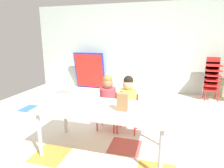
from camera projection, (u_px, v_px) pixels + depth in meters
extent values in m
cube|color=silver|center=(104.00, 129.00, 3.19)|extent=(5.74, 5.14, 0.02)
cube|color=gray|center=(162.00, 100.00, 4.63)|extent=(0.43, 0.43, 0.00)
cube|color=#336BB2|center=(31.00, 109.00, 4.08)|extent=(0.43, 0.43, 0.00)
cube|color=#336BB2|center=(122.00, 103.00, 4.45)|extent=(0.43, 0.43, 0.00)
cube|color=orange|center=(50.00, 155.00, 2.46)|extent=(0.43, 0.43, 0.00)
cube|color=#336BB2|center=(104.00, 101.00, 4.57)|extent=(0.43, 0.43, 0.00)
cube|color=gray|center=(104.00, 101.00, 4.57)|extent=(0.43, 0.43, 0.00)
cube|color=#B24C47|center=(79.00, 106.00, 4.26)|extent=(0.43, 0.43, 0.00)
cube|color=gray|center=(63.00, 92.00, 5.34)|extent=(0.43, 0.43, 0.00)
cube|color=#B24C47|center=(125.00, 147.00, 2.65)|extent=(0.43, 0.43, 0.00)
cube|color=#B2C1B7|center=(132.00, 48.00, 5.31)|extent=(5.74, 0.10, 2.40)
cube|color=beige|center=(103.00, 108.00, 2.43)|extent=(1.65, 0.77, 0.04)
cylinder|color=#B2B2B7|center=(40.00, 135.00, 2.39)|extent=(0.05, 0.05, 0.58)
cylinder|color=#B2B2B7|center=(161.00, 153.00, 2.00)|extent=(0.05, 0.05, 0.58)
cylinder|color=#B2B2B7|center=(65.00, 115.00, 3.00)|extent=(0.05, 0.05, 0.58)
cylinder|color=#B2B2B7|center=(162.00, 127.00, 2.61)|extent=(0.05, 0.05, 0.58)
cube|color=red|center=(108.00, 112.00, 3.09)|extent=(0.32, 0.30, 0.03)
cube|color=red|center=(110.00, 101.00, 3.20)|extent=(0.29, 0.02, 0.30)
cylinder|color=#BF3F4C|center=(108.00, 99.00, 3.04)|extent=(0.32, 0.32, 0.38)
sphere|color=#8C664C|center=(108.00, 84.00, 2.98)|extent=(0.17, 0.17, 0.17)
sphere|color=olive|center=(108.00, 79.00, 2.98)|extent=(0.15, 0.15, 0.15)
cylinder|color=red|center=(97.00, 123.00, 3.04)|extent=(0.02, 0.02, 0.28)
cylinder|color=red|center=(114.00, 125.00, 2.97)|extent=(0.02, 0.02, 0.28)
cylinder|color=red|center=(102.00, 117.00, 3.29)|extent=(0.02, 0.02, 0.28)
cylinder|color=red|center=(118.00, 118.00, 3.21)|extent=(0.02, 0.02, 0.28)
cube|color=red|center=(128.00, 114.00, 3.01)|extent=(0.32, 0.30, 0.03)
cube|color=red|center=(130.00, 102.00, 3.11)|extent=(0.29, 0.02, 0.30)
cylinder|color=#D8C64C|center=(128.00, 101.00, 2.96)|extent=(0.27, 0.27, 0.38)
sphere|color=tan|center=(128.00, 85.00, 2.89)|extent=(0.17, 0.17, 0.17)
sphere|color=black|center=(128.00, 80.00, 2.89)|extent=(0.15, 0.15, 0.15)
cylinder|color=red|center=(117.00, 125.00, 2.96)|extent=(0.02, 0.02, 0.28)
cylinder|color=red|center=(135.00, 128.00, 2.88)|extent=(0.02, 0.02, 0.28)
cylinder|color=red|center=(121.00, 119.00, 3.20)|extent=(0.02, 0.02, 0.28)
cylinder|color=red|center=(137.00, 121.00, 3.13)|extent=(0.02, 0.02, 0.28)
cube|color=red|center=(211.00, 90.00, 4.60)|extent=(0.32, 0.30, 0.03)
cube|color=red|center=(210.00, 85.00, 4.71)|extent=(0.30, 0.02, 0.18)
cube|color=red|center=(212.00, 85.00, 4.57)|extent=(0.32, 0.30, 0.03)
cube|color=red|center=(211.00, 80.00, 4.68)|extent=(0.30, 0.02, 0.18)
cube|color=red|center=(212.00, 80.00, 4.54)|extent=(0.32, 0.30, 0.03)
cube|color=red|center=(211.00, 75.00, 4.65)|extent=(0.30, 0.02, 0.18)
cube|color=red|center=(213.00, 75.00, 4.52)|extent=(0.32, 0.30, 0.03)
cube|color=red|center=(212.00, 70.00, 4.63)|extent=(0.30, 0.02, 0.18)
cube|color=red|center=(214.00, 70.00, 4.49)|extent=(0.32, 0.30, 0.03)
cube|color=red|center=(213.00, 66.00, 4.60)|extent=(0.30, 0.02, 0.18)
cube|color=red|center=(214.00, 65.00, 4.46)|extent=(0.32, 0.30, 0.03)
cube|color=red|center=(213.00, 61.00, 4.57)|extent=(0.30, 0.02, 0.18)
cylinder|color=red|center=(205.00, 96.00, 4.55)|extent=(0.02, 0.02, 0.26)
cylinder|color=red|center=(218.00, 97.00, 4.47)|extent=(0.02, 0.02, 0.26)
cylinder|color=red|center=(203.00, 93.00, 4.79)|extent=(0.02, 0.02, 0.26)
cylinder|color=red|center=(215.00, 94.00, 4.72)|extent=(0.02, 0.02, 0.26)
cube|color=#1E33BF|center=(90.00, 71.00, 5.61)|extent=(0.90, 0.28, 1.09)
cube|color=red|center=(89.00, 71.00, 5.57)|extent=(0.83, 0.23, 0.99)
cube|color=#9E754C|center=(123.00, 102.00, 2.29)|extent=(0.13, 0.09, 0.22)
cylinder|color=white|center=(93.00, 110.00, 2.32)|extent=(0.18, 0.18, 0.01)
torus|color=white|center=(93.00, 108.00, 2.32)|extent=(0.12, 0.12, 0.03)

